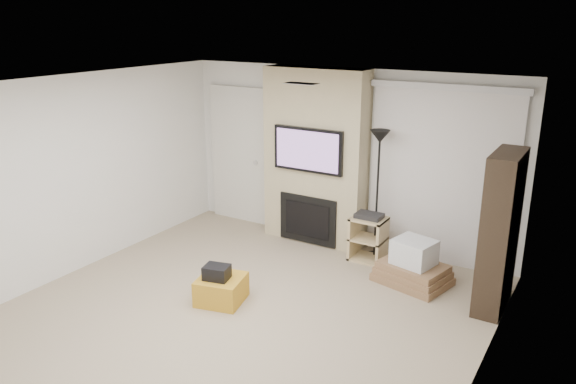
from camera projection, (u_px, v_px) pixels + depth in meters
The scene contains 15 objects.
floor at pixel (231, 322), 6.08m from camera, with size 5.00×5.50×0.00m, color tan.
ceiling at pixel (223, 89), 5.33m from camera, with size 5.00×5.50×0.00m, color white.
wall_back at pixel (344, 157), 7.95m from camera, with size 5.00×2.50×0.00m, color white.
wall_left at pixel (65, 178), 6.93m from camera, with size 5.50×2.50×0.00m, color white.
wall_right at pixel (479, 267), 4.47m from camera, with size 5.50×2.50×0.00m, color white.
hvac_vent at pixel (301, 84), 5.79m from camera, with size 0.35×0.18×0.01m, color silver.
ottoman at pixel (221, 289), 6.47m from camera, with size 0.50×0.50×0.30m, color gold.
black_bag at pixel (217, 272), 6.37m from camera, with size 0.28×0.22×0.16m, color black.
fireplace_wall at pixel (315, 158), 7.95m from camera, with size 1.50×0.47×2.50m.
entry_door at pixel (240, 156), 8.86m from camera, with size 1.02×0.11×2.14m.
vertical_blinds at pixel (441, 170), 7.22m from camera, with size 1.98×0.10×2.37m.
floor_lamp at pixel (379, 158), 7.31m from camera, with size 0.26×0.26×1.76m.
av_stand at pixel (368, 236), 7.53m from camera, with size 0.45×0.38×0.66m.
box_stack at pixel (413, 267), 6.90m from camera, with size 0.97×0.82×0.56m.
bookshelf at pixel (500, 232), 6.14m from camera, with size 0.30×0.80×1.80m.
Camera 1 is at (3.29, -4.29, 3.16)m, focal length 35.00 mm.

